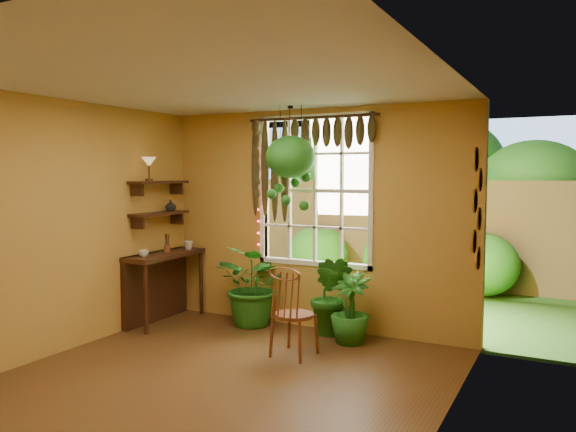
{
  "coord_description": "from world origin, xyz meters",
  "views": [
    {
      "loc": [
        2.86,
        -4.0,
        1.91
      ],
      "look_at": [
        0.21,
        1.15,
        1.47
      ],
      "focal_mm": 35.0,
      "sensor_mm": 36.0,
      "label": 1
    }
  ],
  "objects_px": {
    "potted_plant_mid": "(332,296)",
    "hanging_basket": "(290,165)",
    "counter_ledge": "(159,279)",
    "potted_plant_left": "(255,285)",
    "windsor_chair": "(293,326)"
  },
  "relations": [
    {
      "from": "potted_plant_mid",
      "to": "hanging_basket",
      "type": "height_order",
      "value": "hanging_basket"
    },
    {
      "from": "counter_ledge",
      "to": "potted_plant_left",
      "type": "bearing_deg",
      "value": 16.87
    },
    {
      "from": "potted_plant_left",
      "to": "hanging_basket",
      "type": "bearing_deg",
      "value": -10.64
    },
    {
      "from": "potted_plant_mid",
      "to": "hanging_basket",
      "type": "distance_m",
      "value": 1.61
    },
    {
      "from": "windsor_chair",
      "to": "potted_plant_mid",
      "type": "distance_m",
      "value": 0.91
    },
    {
      "from": "counter_ledge",
      "to": "potted_plant_mid",
      "type": "relative_size",
      "value": 1.26
    },
    {
      "from": "counter_ledge",
      "to": "hanging_basket",
      "type": "bearing_deg",
      "value": 8.56
    },
    {
      "from": "counter_ledge",
      "to": "potted_plant_mid",
      "type": "xyz_separation_m",
      "value": [
        2.25,
        0.42,
        -0.08
      ]
    },
    {
      "from": "potted_plant_left",
      "to": "potted_plant_mid",
      "type": "height_order",
      "value": "potted_plant_left"
    },
    {
      "from": "potted_plant_mid",
      "to": "hanging_basket",
      "type": "relative_size",
      "value": 0.77
    },
    {
      "from": "potted_plant_left",
      "to": "potted_plant_mid",
      "type": "bearing_deg",
      "value": 2.98
    },
    {
      "from": "potted_plant_left",
      "to": "hanging_basket",
      "type": "xyz_separation_m",
      "value": [
        0.55,
        -0.1,
        1.5
      ]
    },
    {
      "from": "windsor_chair",
      "to": "hanging_basket",
      "type": "bearing_deg",
      "value": 123.77
    },
    {
      "from": "potted_plant_left",
      "to": "hanging_basket",
      "type": "distance_m",
      "value": 1.6
    },
    {
      "from": "counter_ledge",
      "to": "potted_plant_mid",
      "type": "distance_m",
      "value": 2.29
    }
  ]
}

